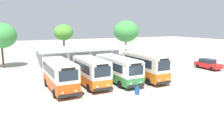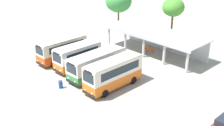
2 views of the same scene
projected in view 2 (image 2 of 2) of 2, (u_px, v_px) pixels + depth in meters
name	position (u px, v px, depth m)	size (l,w,h in m)	color
ground_plane	(64.00, 83.00, 34.56)	(180.00, 180.00, 0.00)	#A39E93
city_bus_nearest_orange	(62.00, 49.00, 40.28)	(2.42, 7.38, 3.24)	black
city_bus_second_in_row	(78.00, 56.00, 37.90)	(2.39, 6.60, 3.23)	black
city_bus_middle_cream	(97.00, 63.00, 35.68)	(2.57, 8.08, 3.11)	black
city_bus_fourth_amber	(113.00, 72.00, 32.90)	(2.32, 7.64, 3.42)	black
terminal_canopy	(157.00, 36.00, 42.94)	(15.97, 5.70, 3.40)	silver
waiting_chair_end_by_column	(146.00, 48.00, 44.03)	(0.45, 0.45, 0.86)	slate
waiting_chair_second_from_end	(149.00, 50.00, 43.47)	(0.45, 0.45, 0.86)	slate
waiting_chair_middle_seat	(153.00, 51.00, 43.07)	(0.45, 0.45, 0.86)	slate
roadside_tree_behind_canopy	(173.00, 7.00, 47.14)	(3.66, 3.66, 7.19)	brown
roadside_tree_west_of_canopy	(119.00, 1.00, 53.06)	(4.88, 4.88, 7.41)	brown
litter_bin_apron	(61.00, 84.00, 33.27)	(0.49, 0.49, 0.90)	#19478C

